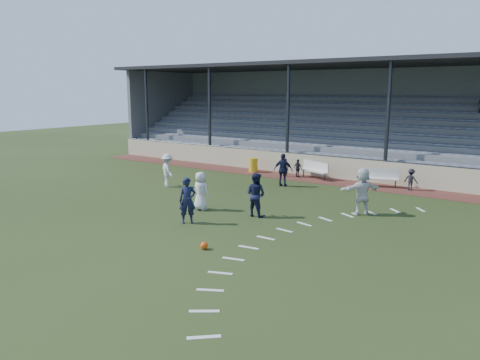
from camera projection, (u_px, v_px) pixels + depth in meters
name	position (u px, v px, depth m)	size (l,w,h in m)	color
ground	(201.00, 224.00, 17.50)	(90.00, 90.00, 0.00)	#243415
cinder_track	(323.00, 181.00, 25.90)	(34.00, 2.00, 0.02)	#502620
retaining_wall	(332.00, 167.00, 26.63)	(34.00, 0.18, 1.20)	beige
bench_left	(315.00, 168.00, 26.43)	(2.01, 1.14, 0.95)	silver
bench_right	(379.00, 176.00, 24.15)	(2.03, 1.04, 0.95)	silver
trash_bin	(253.00, 165.00, 28.48)	(0.53, 0.53, 0.85)	gold
football	(204.00, 246.00, 14.74)	(0.25, 0.25, 0.25)	#E34A0D
player_white_lead	(201.00, 191.00, 19.48)	(0.79, 0.51, 1.62)	silver
player_navy_lead	(187.00, 201.00, 17.50)	(0.64, 0.42, 1.75)	#131835
player_navy_mid	(256.00, 195.00, 18.51)	(0.85, 0.66, 1.75)	#131835
player_white_wing	(168.00, 170.00, 24.13)	(1.11, 0.64, 1.72)	silver
player_navy_wing	(283.00, 170.00, 24.26)	(1.00, 0.42, 1.71)	#131835
player_white_back	(362.00, 191.00, 18.76)	(1.77, 0.56, 1.91)	silver
sub_left_near	(285.00, 167.00, 27.07)	(0.38, 0.25, 1.05)	black
sub_left_far	(298.00, 168.00, 26.76)	(0.61, 0.25, 1.04)	black
sub_right	(411.00, 179.00, 23.29)	(0.70, 0.40, 1.08)	black
grandstand	(364.00, 133.00, 30.10)	(34.60, 9.00, 6.61)	slate
penalty_arc	(299.00, 245.00, 15.16)	(3.89, 14.63, 0.01)	silver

